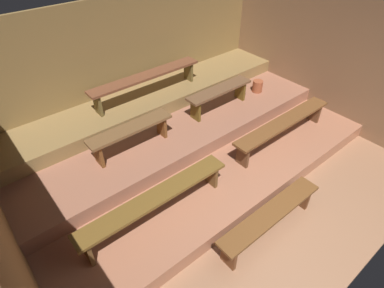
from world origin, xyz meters
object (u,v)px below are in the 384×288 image
bench_middle_left (131,132)px  pail_middle (258,86)px  bench_lower_left (156,200)px  bench_middle_right (219,93)px  bench_upper_center (146,78)px  bench_lower_right (283,124)px  bench_floor_center (270,216)px

bench_middle_left → pail_middle: bench_middle_left is taller
bench_lower_left → bench_middle_left: (0.38, 1.20, 0.22)m
bench_middle_right → bench_upper_center: (-0.98, 0.90, 0.26)m
bench_lower_left → bench_lower_right: same height
bench_lower_right → bench_upper_center: 2.54m
bench_lower_left → bench_middle_right: bench_middle_right is taller
bench_lower_left → bench_middle_right: (2.26, 1.20, 0.22)m
bench_lower_right → bench_middle_right: (-0.38, 1.20, 0.22)m
pail_middle → bench_middle_left: bearing=179.4°
bench_floor_center → pail_middle: 3.10m
pail_middle → bench_lower_left: bearing=-160.6°
bench_lower_left → bench_middle_left: bench_middle_left is taller
bench_middle_right → bench_upper_center: bench_upper_center is taller
bench_lower_left → bench_upper_center: 2.50m
bench_middle_left → bench_upper_center: 1.29m
pail_middle → bench_middle_right: bearing=178.4°
bench_middle_right → bench_lower_left: bearing=-152.1°
bench_floor_center → pail_middle: bearing=44.8°
bench_lower_right → bench_upper_center: (-1.36, 2.09, 0.49)m
bench_middle_left → bench_upper_center: size_ratio=0.63×
bench_lower_right → bench_middle_left: bench_middle_left is taller
bench_middle_right → bench_upper_center: 1.35m
bench_lower_right → pail_middle: (0.67, 1.17, 0.01)m
bench_lower_right → pail_middle: 1.35m
bench_floor_center → bench_lower_right: 1.84m
bench_middle_left → bench_middle_right: bearing=0.0°
bench_lower_left → pail_middle: pail_middle is taller
bench_lower_left → bench_upper_center: size_ratio=1.00×
bench_lower_left → bench_lower_right: (2.64, 0.00, 0.00)m
bench_upper_center → bench_lower_right: bearing=-57.0°
bench_floor_center → bench_middle_left: (-0.74, 2.21, 0.48)m
bench_middle_right → pail_middle: bench_middle_right is taller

